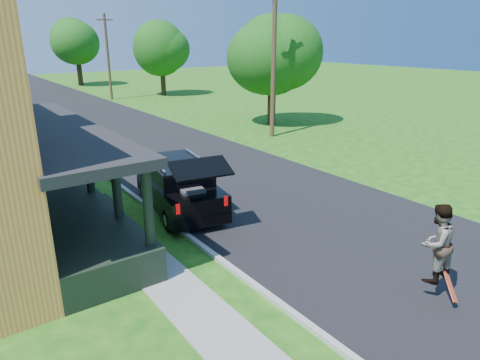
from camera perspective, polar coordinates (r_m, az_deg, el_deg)
ground at (r=13.21m, az=15.00°, el=-7.36°), size 140.00×140.00×0.00m
street at (r=29.49m, az=-16.26°, el=6.74°), size 8.00×120.00×0.02m
curb at (r=28.46m, az=-23.95°, el=5.48°), size 0.15×120.00×0.12m
sidewalk at (r=28.21m, az=-27.01°, el=4.95°), size 1.30×120.00×0.03m
black_suv at (r=14.56m, az=-8.13°, el=-0.76°), size 2.60×5.09×2.27m
skateboarder at (r=10.40m, az=24.74°, el=-7.64°), size 0.95×0.77×1.82m
skateboard at (r=10.71m, az=26.22°, el=-12.71°), size 0.46×0.51×0.56m
tree_right_near at (r=29.00m, az=4.30°, el=17.01°), size 6.08×6.24×7.66m
tree_right_mid at (r=45.22m, az=-10.55°, el=17.69°), size 6.68×6.79×8.20m
tree_right_far at (r=57.76m, az=-21.09°, el=17.11°), size 6.23×6.29×8.43m
utility_pole_near at (r=25.26m, az=4.50°, el=15.39°), size 1.63×0.44×8.30m
utility_pole_far at (r=43.09m, az=-17.20°, el=15.48°), size 1.41×0.53×7.71m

